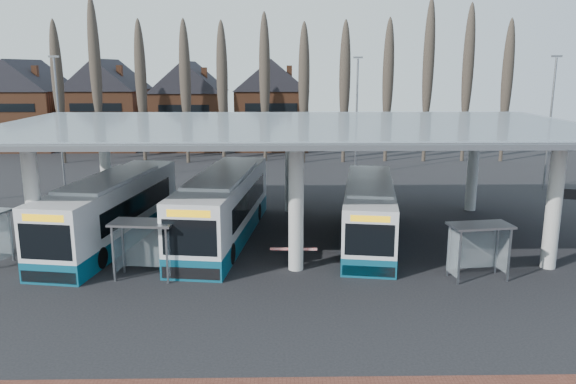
{
  "coord_description": "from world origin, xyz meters",
  "views": [
    {
      "loc": [
        -0.85,
        -22.55,
        9.34
      ],
      "look_at": [
        -0.29,
        7.0,
        2.73
      ],
      "focal_mm": 35.0,
      "sensor_mm": 36.0,
      "label": 1
    }
  ],
  "objects_px": {
    "bus_1": "(223,207)",
    "bus_2": "(369,212)",
    "shelter_1": "(145,236)",
    "bus_0": "(113,211)",
    "shelter_2": "(478,238)"
  },
  "relations": [
    {
      "from": "bus_1",
      "to": "bus_2",
      "type": "height_order",
      "value": "bus_1"
    },
    {
      "from": "shelter_1",
      "to": "bus_0",
      "type": "bearing_deg",
      "value": 125.95
    },
    {
      "from": "bus_1",
      "to": "shelter_2",
      "type": "relative_size",
      "value": 4.64
    },
    {
      "from": "bus_1",
      "to": "bus_2",
      "type": "xyz_separation_m",
      "value": [
        8.01,
        -0.51,
        -0.19
      ]
    },
    {
      "from": "bus_0",
      "to": "bus_2",
      "type": "relative_size",
      "value": 1.09
    },
    {
      "from": "bus_0",
      "to": "bus_1",
      "type": "distance_m",
      "value": 5.99
    },
    {
      "from": "shelter_1",
      "to": "shelter_2",
      "type": "xyz_separation_m",
      "value": [
        14.92,
        -0.39,
        -0.07
      ]
    },
    {
      "from": "bus_1",
      "to": "shelter_1",
      "type": "bearing_deg",
      "value": -109.07
    },
    {
      "from": "shelter_2",
      "to": "bus_0",
      "type": "bearing_deg",
      "value": 153.96
    },
    {
      "from": "bus_0",
      "to": "bus_2",
      "type": "distance_m",
      "value": 13.98
    },
    {
      "from": "shelter_2",
      "to": "shelter_1",
      "type": "bearing_deg",
      "value": 170.43
    },
    {
      "from": "bus_1",
      "to": "bus_2",
      "type": "distance_m",
      "value": 8.03
    },
    {
      "from": "bus_0",
      "to": "bus_2",
      "type": "xyz_separation_m",
      "value": [
        13.98,
        0.01,
        -0.14
      ]
    },
    {
      "from": "bus_2",
      "to": "shelter_1",
      "type": "relative_size",
      "value": 4.03
    },
    {
      "from": "bus_1",
      "to": "shelter_1",
      "type": "relative_size",
      "value": 4.5
    }
  ]
}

